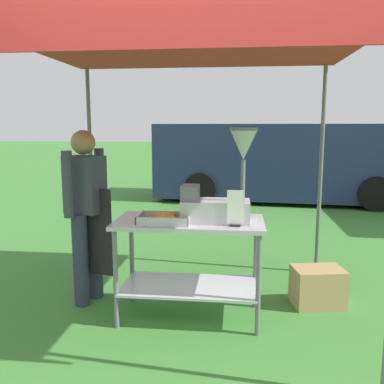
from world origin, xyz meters
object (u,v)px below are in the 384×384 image
(vendor, at_px, (86,208))
(van_navy, at_px, (285,161))
(donut_cart, at_px, (189,246))
(donut_tray, at_px, (164,219))
(menu_sign, at_px, (235,211))
(supply_crate, at_px, (318,287))
(stall_canopy, at_px, (191,50))
(donut_fryer, at_px, (221,191))

(vendor, xyz_separation_m, van_navy, (2.44, 5.78, -0.02))
(donut_cart, relative_size, donut_tray, 2.92)
(menu_sign, height_order, supply_crate, menu_sign)
(donut_tray, bearing_deg, donut_cart, 31.39)
(stall_canopy, bearing_deg, donut_cart, -90.00)
(donut_fryer, relative_size, menu_sign, 2.68)
(menu_sign, bearing_deg, donut_fryer, 129.04)
(menu_sign, bearing_deg, donut_tray, 174.52)
(donut_cart, relative_size, supply_crate, 2.48)
(donut_cart, height_order, supply_crate, donut_cart)
(menu_sign, bearing_deg, supply_crate, 34.99)
(stall_canopy, xyz_separation_m, van_navy, (1.46, 5.91, -1.37))
(menu_sign, distance_m, vendor, 1.42)
(donut_cart, height_order, vendor, vendor)
(stall_canopy, distance_m, supply_crate, 2.39)
(stall_canopy, xyz_separation_m, menu_sign, (0.38, -0.27, -1.26))
(stall_canopy, xyz_separation_m, donut_fryer, (0.26, -0.12, -1.14))
(donut_tray, bearing_deg, stall_canopy, 48.30)
(stall_canopy, relative_size, supply_crate, 5.59)
(donut_cart, bearing_deg, vendor, 166.99)
(donut_fryer, bearing_deg, supply_crate, 23.83)
(donut_fryer, relative_size, van_navy, 0.13)
(donut_tray, relative_size, menu_sign, 1.48)
(stall_canopy, distance_m, vendor, 1.67)
(menu_sign, height_order, vendor, vendor)
(donut_cart, xyz_separation_m, supply_crate, (1.15, 0.37, -0.46))
(van_navy, bearing_deg, donut_cart, -103.65)
(donut_cart, height_order, donut_tray, donut_tray)
(supply_crate, height_order, van_navy, van_navy)
(van_navy, bearing_deg, stall_canopy, -103.87)
(van_navy, bearing_deg, donut_fryer, -101.20)
(stall_canopy, bearing_deg, menu_sign, -35.19)
(supply_crate, bearing_deg, menu_sign, -145.01)
(stall_canopy, height_order, donut_fryer, stall_canopy)
(donut_cart, distance_m, donut_fryer, 0.55)
(donut_tray, height_order, vendor, vendor)
(donut_tray, height_order, supply_crate, donut_tray)
(supply_crate, relative_size, van_navy, 0.09)
(donut_cart, height_order, donut_fryer, donut_fryer)
(vendor, bearing_deg, supply_crate, 3.73)
(stall_canopy, height_order, donut_cart, stall_canopy)
(donut_cart, relative_size, vendor, 0.77)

